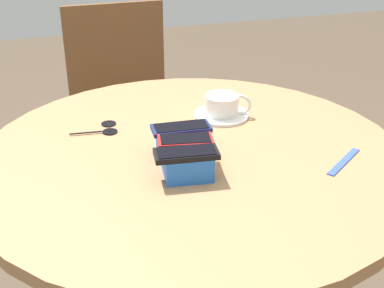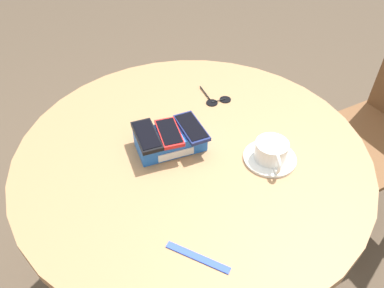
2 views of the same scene
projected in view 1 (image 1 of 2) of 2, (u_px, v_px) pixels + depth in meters
name	position (u px, v px, depth m)	size (l,w,h in m)	color
round_table	(192.00, 195.00, 1.30)	(1.00, 1.00, 0.77)	#2D2D2D
phone_box	(184.00, 153.00, 1.18)	(0.20, 0.12, 0.05)	blue
phone_black	(186.00, 154.00, 1.10)	(0.07, 0.14, 0.01)	black
phone_red	(185.00, 140.00, 1.16)	(0.08, 0.13, 0.01)	red
phone_navy	(181.00, 128.00, 1.22)	(0.07, 0.14, 0.01)	navy
saucer	(221.00, 115.00, 1.42)	(0.15, 0.15, 0.01)	white
coffee_cup	(223.00, 104.00, 1.41)	(0.09, 0.12, 0.06)	white
lanyard_strap	(344.00, 161.00, 1.20)	(0.15, 0.02, 0.00)	blue
sunglasses	(106.00, 128.00, 1.35)	(0.09, 0.12, 0.01)	black
chair_far_side	(124.00, 117.00, 2.16)	(0.42, 0.42, 0.90)	brown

